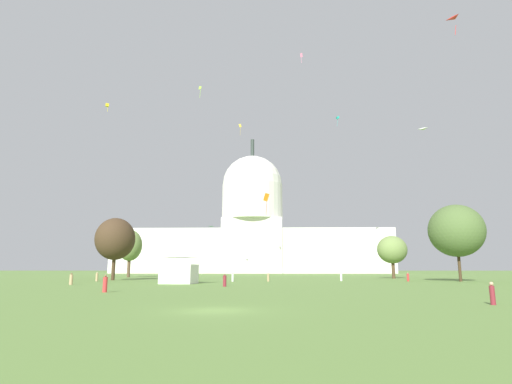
{
  "coord_description": "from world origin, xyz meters",
  "views": [
    {
      "loc": [
        2.96,
        -24.09,
        2.37
      ],
      "look_at": [
        0.11,
        82.02,
        22.12
      ],
      "focal_mm": 28.81,
      "sensor_mm": 36.0,
      "label": 1
    }
  ],
  "objects_px": {
    "person_tan_near_tree_west": "(97,277)",
    "person_maroon_edge_west": "(225,281)",
    "tree_east_mid": "(456,231)",
    "person_maroon_back_left": "(492,294)",
    "person_tan_deep_crowd": "(71,279)",
    "kite_gold_high": "(240,127)",
    "kite_pink_high": "(301,56)",
    "kite_blue_mid": "(226,211)",
    "kite_orange_low": "(266,199)",
    "tree_west_near": "(115,239)",
    "person_white_lawn_far_left": "(341,277)",
    "kite_red_high": "(455,22)",
    "kite_turquoise_high": "(338,118)",
    "tree_east_far": "(392,250)",
    "event_tent": "(179,264)",
    "person_red_aisle_center": "(105,284)",
    "kite_black_low": "(379,229)",
    "kite_white_mid": "(424,132)",
    "person_white_back_center": "(233,277)",
    "kite_yellow_high": "(107,105)",
    "kite_green_low": "(212,228)",
    "capitol_building": "(252,229)",
    "kite_lime_high": "(200,89)",
    "person_red_front_left": "(408,277)",
    "tree_west_mid": "(130,246)",
    "person_tan_mid_right": "(268,278)"
  },
  "relations": [
    {
      "from": "person_tan_near_tree_west",
      "to": "person_maroon_edge_west",
      "type": "bearing_deg",
      "value": 161.63
    },
    {
      "from": "tree_east_mid",
      "to": "person_maroon_back_left",
      "type": "distance_m",
      "value": 53.18
    },
    {
      "from": "person_tan_deep_crowd",
      "to": "kite_gold_high",
      "type": "bearing_deg",
      "value": 165.41
    },
    {
      "from": "kite_pink_high",
      "to": "person_tan_deep_crowd",
      "type": "bearing_deg",
      "value": 132.8
    },
    {
      "from": "kite_blue_mid",
      "to": "kite_orange_low",
      "type": "height_order",
      "value": "kite_blue_mid"
    },
    {
      "from": "tree_west_near",
      "to": "person_white_lawn_far_left",
      "type": "relative_size",
      "value": 6.99
    },
    {
      "from": "tree_west_near",
      "to": "kite_red_high",
      "type": "xyz_separation_m",
      "value": [
        60.05,
        -25.72,
        31.13
      ]
    },
    {
      "from": "kite_turquoise_high",
      "to": "tree_east_far",
      "type": "bearing_deg",
      "value": -13.19
    },
    {
      "from": "event_tent",
      "to": "person_red_aisle_center",
      "type": "relative_size",
      "value": 3.55
    },
    {
      "from": "kite_black_low",
      "to": "kite_white_mid",
      "type": "distance_m",
      "value": 43.06
    },
    {
      "from": "person_white_lawn_far_left",
      "to": "kite_blue_mid",
      "type": "relative_size",
      "value": 1.29
    },
    {
      "from": "person_white_back_center",
      "to": "kite_yellow_high",
      "type": "distance_m",
      "value": 56.14
    },
    {
      "from": "tree_east_far",
      "to": "person_tan_near_tree_west",
      "type": "xyz_separation_m",
      "value": [
        -60.97,
        -22.46,
        -5.92
      ]
    },
    {
      "from": "kite_blue_mid",
      "to": "kite_gold_high",
      "type": "height_order",
      "value": "kite_gold_high"
    },
    {
      "from": "tree_east_far",
      "to": "kite_turquoise_high",
      "type": "relative_size",
      "value": 2.5
    },
    {
      "from": "tree_east_far",
      "to": "kite_green_low",
      "type": "distance_m",
      "value": 49.65
    },
    {
      "from": "capitol_building",
      "to": "kite_orange_low",
      "type": "relative_size",
      "value": 31.45
    },
    {
      "from": "person_maroon_back_left",
      "to": "person_white_back_center",
      "type": "xyz_separation_m",
      "value": [
        -21.09,
        47.45,
        0.04
      ]
    },
    {
      "from": "tree_west_near",
      "to": "kite_red_high",
      "type": "relative_size",
      "value": 5.13
    },
    {
      "from": "person_maroon_edge_west",
      "to": "person_red_aisle_center",
      "type": "distance_m",
      "value": 17.06
    },
    {
      "from": "tree_east_mid",
      "to": "kite_white_mid",
      "type": "relative_size",
      "value": 8.07
    },
    {
      "from": "event_tent",
      "to": "kite_lime_high",
      "type": "height_order",
      "value": "kite_lime_high"
    },
    {
      "from": "kite_red_high",
      "to": "kite_pink_high",
      "type": "bearing_deg",
      "value": -11.22
    },
    {
      "from": "kite_black_low",
      "to": "person_white_back_center",
      "type": "bearing_deg",
      "value": 163.62
    },
    {
      "from": "tree_west_near",
      "to": "person_red_aisle_center",
      "type": "height_order",
      "value": "tree_west_near"
    },
    {
      "from": "kite_pink_high",
      "to": "kite_gold_high",
      "type": "bearing_deg",
      "value": 26.12
    },
    {
      "from": "capitol_building",
      "to": "person_tan_near_tree_west",
      "type": "xyz_separation_m",
      "value": [
        -24.16,
        -124.34,
        -20.43
      ]
    },
    {
      "from": "capitol_building",
      "to": "kite_gold_high",
      "type": "xyz_separation_m",
      "value": [
        -1.74,
        -67.95,
        28.5
      ]
    },
    {
      "from": "person_red_front_left",
      "to": "kite_gold_high",
      "type": "distance_m",
      "value": 81.58
    },
    {
      "from": "person_white_back_center",
      "to": "kite_blue_mid",
      "type": "height_order",
      "value": "kite_blue_mid"
    },
    {
      "from": "event_tent",
      "to": "person_tan_deep_crowd",
      "type": "xyz_separation_m",
      "value": [
        -14.7,
        -4.96,
        -2.33
      ]
    },
    {
      "from": "kite_pink_high",
      "to": "kite_turquoise_high",
      "type": "relative_size",
      "value": 0.74
    },
    {
      "from": "capitol_building",
      "to": "kite_blue_mid",
      "type": "relative_size",
      "value": 95.06
    },
    {
      "from": "kite_green_low",
      "to": "person_maroon_back_left",
      "type": "bearing_deg",
      "value": -98.25
    },
    {
      "from": "kite_white_mid",
      "to": "kite_turquoise_high",
      "type": "relative_size",
      "value": 0.44
    },
    {
      "from": "capitol_building",
      "to": "person_maroon_back_left",
      "type": "height_order",
      "value": "capitol_building"
    },
    {
      "from": "person_maroon_back_left",
      "to": "person_white_lawn_far_left",
      "type": "xyz_separation_m",
      "value": [
        -0.85,
        51.32,
        0.13
      ]
    },
    {
      "from": "kite_blue_mid",
      "to": "kite_white_mid",
      "type": "bearing_deg",
      "value": -91.1
    },
    {
      "from": "event_tent",
      "to": "kite_white_mid",
      "type": "relative_size",
      "value": 3.55
    },
    {
      "from": "tree_east_far",
      "to": "person_white_lawn_far_left",
      "type": "distance_m",
      "value": 25.42
    },
    {
      "from": "person_red_front_left",
      "to": "person_white_lawn_far_left",
      "type": "height_order",
      "value": "person_white_lawn_far_left"
    },
    {
      "from": "person_red_front_left",
      "to": "kite_gold_high",
      "type": "relative_size",
      "value": 0.39
    },
    {
      "from": "kite_black_low",
      "to": "kite_gold_high",
      "type": "bearing_deg",
      "value": 102.32
    },
    {
      "from": "tree_west_near",
      "to": "kite_turquoise_high",
      "type": "distance_m",
      "value": 96.79
    },
    {
      "from": "tree_west_mid",
      "to": "person_red_aisle_center",
      "type": "xyz_separation_m",
      "value": [
        20.58,
        -68.27,
        -7.56
      ]
    },
    {
      "from": "person_maroon_edge_west",
      "to": "person_tan_mid_right",
      "type": "xyz_separation_m",
      "value": [
        5.78,
        20.71,
        -0.04
      ]
    },
    {
      "from": "kite_gold_high",
      "to": "person_tan_deep_crowd",
      "type": "bearing_deg",
      "value": -80.44
    },
    {
      "from": "kite_gold_high",
      "to": "kite_green_low",
      "type": "bearing_deg",
      "value": -89.61
    },
    {
      "from": "kite_blue_mid",
      "to": "kite_lime_high",
      "type": "distance_m",
      "value": 70.06
    },
    {
      "from": "person_red_front_left",
      "to": "kite_red_high",
      "type": "height_order",
      "value": "kite_red_high"
    }
  ]
}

